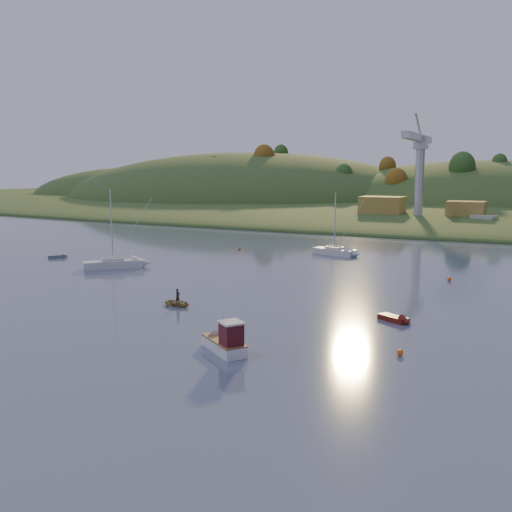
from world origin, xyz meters
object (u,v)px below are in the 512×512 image
at_px(fishing_boat, 222,340).
at_px(sailboat_far, 334,251).
at_px(sailboat_near, 113,263).
at_px(grey_dinghy, 61,256).
at_px(red_tender, 399,320).
at_px(canoe, 178,303).

bearing_deg(fishing_boat, sailboat_far, -45.12).
distance_m(sailboat_near, sailboat_far, 36.26).
distance_m(sailboat_far, grey_dinghy, 44.80).
bearing_deg(sailboat_far, fishing_boat, -64.99).
bearing_deg(fishing_boat, grey_dinghy, 3.04).
relative_size(fishing_boat, sailboat_near, 0.49).
bearing_deg(fishing_boat, red_tender, -90.79).
height_order(sailboat_near, canoe, sailboat_near).
bearing_deg(grey_dinghy, fishing_boat, -80.21).
distance_m(fishing_boat, sailboat_near, 41.80).
xyz_separation_m(sailboat_near, sailboat_far, (23.89, 27.28, -0.05)).
height_order(red_tender, grey_dinghy, red_tender).
xyz_separation_m(canoe, grey_dinghy, (-36.02, 19.01, -0.07)).
bearing_deg(red_tender, sailboat_far, 145.59).
xyz_separation_m(fishing_boat, canoe, (-11.54, 10.66, -0.48)).
xyz_separation_m(sailboat_near, grey_dinghy, (-14.47, 4.14, -0.50)).
relative_size(sailboat_near, grey_dinghy, 3.65).
height_order(fishing_boat, red_tender, fishing_boat).
height_order(fishing_boat, sailboat_near, sailboat_near).
height_order(sailboat_near, grey_dinghy, sailboat_near).
distance_m(sailboat_near, red_tender, 44.91).
relative_size(sailboat_near, sailboat_far, 1.10).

